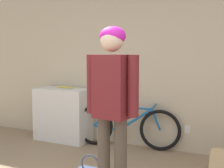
# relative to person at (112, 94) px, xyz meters

# --- Properties ---
(wall_back) EXTENTS (8.00, 0.07, 2.60)m
(wall_back) POSITION_rel_person_xyz_m (-0.17, 1.84, 0.22)
(wall_back) COLOR beige
(wall_back) RESTS_ON ground_plane
(side_shelf) EXTENTS (0.93, 0.47, 0.88)m
(side_shelf) POSITION_rel_person_xyz_m (-1.67, 1.56, -0.64)
(side_shelf) COLOR white
(side_shelf) RESTS_ON ground_plane
(person) EXTENTS (0.56, 0.28, 1.76)m
(person) POSITION_rel_person_xyz_m (0.00, 0.00, 0.00)
(person) COLOR #4C4238
(person) RESTS_ON ground_plane
(bicycle) EXTENTS (1.68, 0.46, 0.70)m
(bicycle) POSITION_rel_person_xyz_m (-0.54, 1.62, -0.75)
(bicycle) COLOR black
(bicycle) RESTS_ON ground_plane
(banana) EXTENTS (0.36, 0.09, 0.03)m
(banana) POSITION_rel_person_xyz_m (-1.65, 1.61, -0.18)
(banana) COLOR #EAD64C
(banana) RESTS_ON side_shelf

